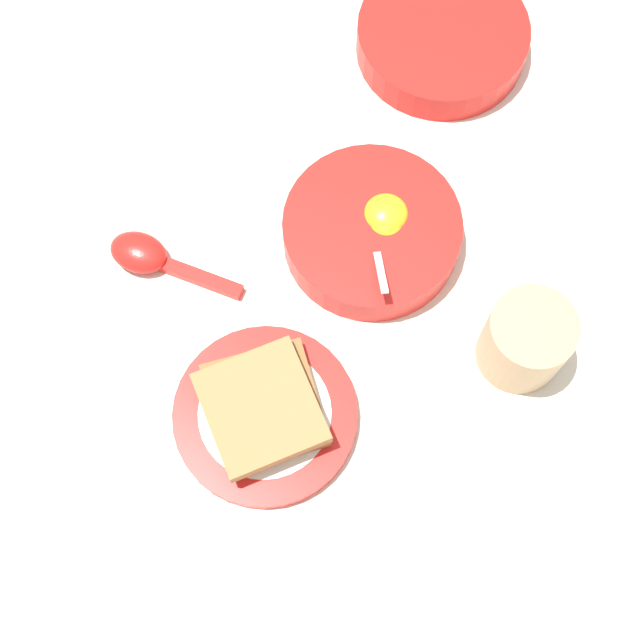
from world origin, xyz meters
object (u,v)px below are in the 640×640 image
Objects in this scene: egg_bowl at (372,231)px; congee_bowl at (442,37)px; drinking_cup at (526,340)px; soup_spoon at (150,257)px; toast_plate at (265,415)px; toast_sandwich at (263,407)px.

egg_bowl reaches higher than congee_bowl.
congee_bowl is 2.25× the size of drinking_cup.
drinking_cup reaches higher than soup_spoon.
soup_spoon is (0.02, 0.22, -0.01)m from egg_bowl.
congee_bowl is (0.36, -0.26, 0.01)m from toast_plate.
egg_bowl is at bearing -95.89° from soup_spoon.
drinking_cup reaches higher than congee_bowl.
toast_plate is 0.03m from toast_sandwich.
egg_bowl is 1.46× the size of toast_sandwich.
egg_bowl is 2.14× the size of drinking_cup.
toast_sandwich reaches higher than soup_spoon.
congee_bowl is (0.19, -0.34, 0.01)m from soup_spoon.
congee_bowl reaches higher than soup_spoon.
congee_bowl is (0.36, -0.26, -0.01)m from toast_sandwich.
toast_sandwich is 0.92× the size of soup_spoon.
toast_sandwich reaches higher than toast_plate.
soup_spoon is at bearing 24.38° from toast_sandwich.
egg_bowl is 0.21m from toast_sandwich.
toast_sandwich is (0.00, 0.00, 0.03)m from toast_plate.
toast_plate is at bearing 138.71° from egg_bowl.
egg_bowl is 0.18m from drinking_cup.
soup_spoon is at bearing 84.11° from egg_bowl.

